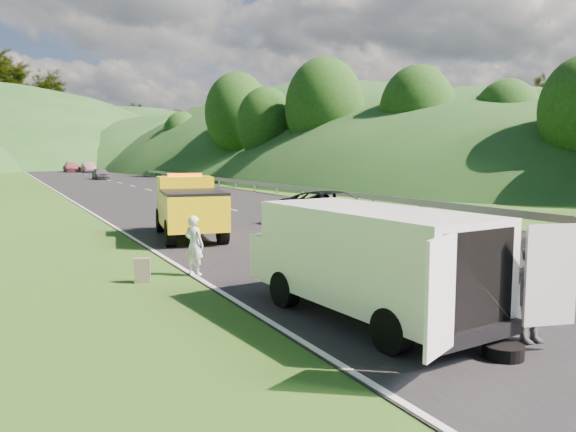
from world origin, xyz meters
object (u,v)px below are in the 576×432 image
worker (532,344)px  spare_tire (503,359)px  white_van (366,257)px  child (307,280)px  passing_suv (332,229)px  woman (195,275)px  suitcase (142,270)px  tow_truck (189,207)px

worker → spare_tire: bearing=-155.3°
white_van → child: bearing=74.7°
white_van → passing_suv: (6.06, 10.78, -1.16)m
passing_suv → spare_tire: bearing=-118.1°
white_van → worker: (1.58, -2.33, -1.16)m
white_van → woman: bearing=103.0°
worker → passing_suv: 13.85m
white_van → suitcase: bearing=116.6°
tow_truck → suitcase: size_ratio=9.55×
tow_truck → worker: size_ratio=3.20×
tow_truck → spare_tire: size_ratio=9.28×
tow_truck → worker: tow_truck is taller
tow_truck → child: tow_truck is taller
tow_truck → white_van: tow_truck is taller
passing_suv → tow_truck: bearing=171.0°
tow_truck → worker: 13.52m
white_van → child: 3.49m
tow_truck → suitcase: tow_truck is taller
suitcase → passing_suv: bearing=33.6°
child → spare_tire: (0.04, -5.82, 0.00)m
white_van → spare_tire: (0.65, -2.58, -1.16)m
tow_truck → worker: (1.38, -13.41, -1.11)m
tow_truck → suitcase: 7.06m
tow_truck → spare_tire: tow_truck is taller
tow_truck → suitcase: bearing=-106.5°
tow_truck → spare_tire: 13.71m
tow_truck → passing_suv: (5.85, -0.30, -1.11)m
tow_truck → woman: 6.43m
tow_truck → white_van: size_ratio=0.94×
tow_truck → child: 7.93m
white_van → passing_suv: white_van is taller
white_van → spare_tire: size_ratio=9.92×
spare_tire → worker: bearing=15.1°
white_van → child: white_van is taller
woman → passing_suv: 9.58m
worker → passing_suv: (4.47, 13.11, 0.00)m
white_van → spare_tire: white_van is taller
woman → worker: 7.99m
tow_truck → white_van: (-0.21, -11.08, 0.04)m
white_van → woman: size_ratio=4.01×
tow_truck → spare_tire: bearing=-78.1°
child → spare_tire: bearing=-70.4°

